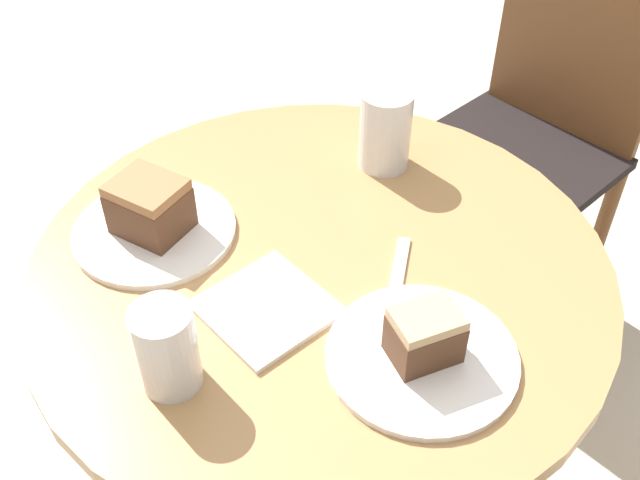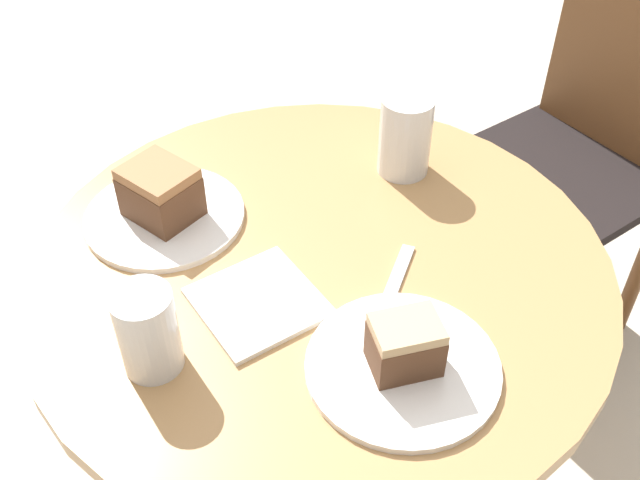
{
  "view_description": "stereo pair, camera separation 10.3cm",
  "coord_description": "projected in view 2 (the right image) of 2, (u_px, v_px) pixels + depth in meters",
  "views": [
    {
      "loc": [
        0.46,
        -0.61,
        1.44
      ],
      "look_at": [
        0.0,
        0.0,
        0.75
      ],
      "focal_mm": 42.0,
      "sensor_mm": 36.0,
      "label": 1
    },
    {
      "loc": [
        0.54,
        -0.54,
        1.44
      ],
      "look_at": [
        0.0,
        0.0,
        0.75
      ],
      "focal_mm": 42.0,
      "sensor_mm": 36.0,
      "label": 2
    }
  ],
  "objects": [
    {
      "name": "glass_water",
      "position": [
        405.0,
        139.0,
        1.18
      ],
      "size": [
        0.08,
        0.08,
        0.13
      ],
      "color": "silver",
      "rests_on": "table"
    },
    {
      "name": "chair",
      "position": [
        578.0,
        142.0,
        1.64
      ],
      "size": [
        0.48,
        0.47,
        0.99
      ],
      "rotation": [
        0.0,
        0.0,
        -0.17
      ],
      "color": "brown",
      "rests_on": "ground_plane"
    },
    {
      "name": "plate_near",
      "position": [
        403.0,
        367.0,
        0.91
      ],
      "size": [
        0.24,
        0.24,
        0.01
      ],
      "color": "white",
      "rests_on": "table"
    },
    {
      "name": "fork",
      "position": [
        394.0,
        284.0,
        1.02
      ],
      "size": [
        0.08,
        0.15,
        0.0
      ],
      "rotation": [
        0.0,
        0.0,
        2.01
      ],
      "color": "silver",
      "rests_on": "table"
    },
    {
      "name": "glass_lemonade",
      "position": [
        148.0,
        335.0,
        0.89
      ],
      "size": [
        0.07,
        0.07,
        0.12
      ],
      "color": "beige",
      "rests_on": "table"
    },
    {
      "name": "plate_far",
      "position": [
        165.0,
        216.0,
        1.12
      ],
      "size": [
        0.24,
        0.24,
        0.01
      ],
      "color": "white",
      "rests_on": "table"
    },
    {
      "name": "table",
      "position": [
        320.0,
        346.0,
        1.19
      ],
      "size": [
        0.83,
        0.83,
        0.71
      ],
      "color": "tan",
      "rests_on": "ground_plane"
    },
    {
      "name": "cake_slice_near",
      "position": [
        405.0,
        345.0,
        0.89
      ],
      "size": [
        0.09,
        0.1,
        0.07
      ],
      "rotation": [
        0.0,
        0.0,
        2.61
      ],
      "color": "brown",
      "rests_on": "plate_near"
    },
    {
      "name": "napkin_stack",
      "position": [
        256.0,
        301.0,
        1.0
      ],
      "size": [
        0.18,
        0.18,
        0.01
      ],
      "rotation": [
        0.0,
        0.0,
        -0.2
      ],
      "color": "white",
      "rests_on": "table"
    },
    {
      "name": "cake_slice_far",
      "position": [
        160.0,
        192.0,
        1.09
      ],
      "size": [
        0.11,
        0.09,
        0.08
      ],
      "rotation": [
        0.0,
        0.0,
        1.68
      ],
      "color": "brown",
      "rests_on": "plate_far"
    }
  ]
}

